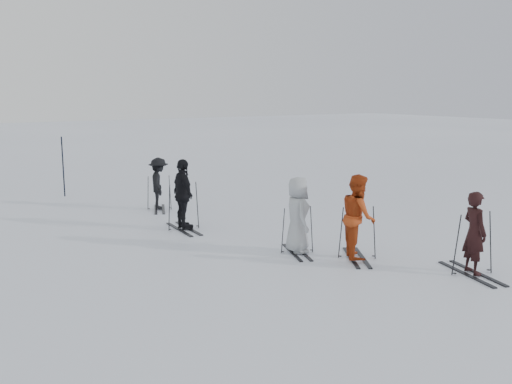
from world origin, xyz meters
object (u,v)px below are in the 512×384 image
(skier_uphill_left, at_px, (183,195))
(skier_grey, at_px, (298,216))
(skier_uphill_far, at_px, (159,184))
(piste_marker, at_px, (63,167))
(skier_near_dark, at_px, (474,234))
(skier_red, at_px, (358,217))

(skier_uphill_left, bearing_deg, skier_grey, -156.71)
(skier_uphill_far, height_order, piste_marker, piste_marker)
(skier_near_dark, bearing_deg, skier_grey, 48.98)
(piste_marker, bearing_deg, skier_near_dark, -69.88)
(skier_red, bearing_deg, skier_uphill_far, 43.42)
(skier_red, xyz_separation_m, skier_uphill_far, (-1.70, 7.31, -0.13))
(skier_uphill_far, bearing_deg, piste_marker, 48.32)
(skier_near_dark, relative_size, skier_red, 0.90)
(skier_red, relative_size, skier_uphill_far, 1.16)
(skier_red, relative_size, piste_marker, 0.88)
(skier_grey, height_order, skier_uphill_left, skier_uphill_left)
(skier_near_dark, distance_m, skier_red, 2.43)
(skier_uphill_far, relative_size, piste_marker, 0.76)
(skier_uphill_left, relative_size, skier_uphill_far, 1.17)
(skier_near_dark, bearing_deg, skier_red, 45.70)
(skier_red, distance_m, skier_grey, 1.38)
(skier_grey, distance_m, skier_uphill_far, 6.30)
(skier_near_dark, distance_m, piste_marker, 14.24)
(skier_red, xyz_separation_m, skier_uphill_left, (-2.15, 4.51, 0.01))
(skier_grey, relative_size, skier_uphill_far, 1.08)
(skier_near_dark, relative_size, skier_grey, 0.97)
(skier_near_dark, distance_m, skier_uphill_left, 7.42)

